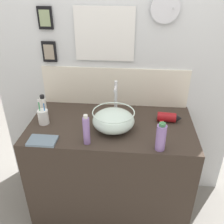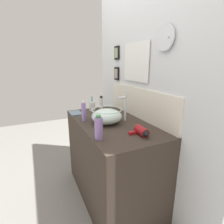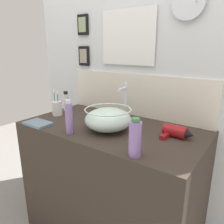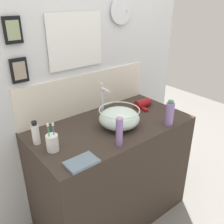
{
  "view_description": "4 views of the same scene",
  "coord_description": "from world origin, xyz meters",
  "px_view_note": "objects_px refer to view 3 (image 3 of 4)",
  "views": [
    {
      "loc": [
        0.15,
        -1.52,
        1.82
      ],
      "look_at": [
        0.01,
        0.0,
        0.96
      ],
      "focal_mm": 40.0,
      "sensor_mm": 36.0,
      "label": 1
    },
    {
      "loc": [
        1.48,
        -0.7,
        1.43
      ],
      "look_at": [
        0.01,
        0.0,
        0.96
      ],
      "focal_mm": 28.0,
      "sensor_mm": 36.0,
      "label": 2
    },
    {
      "loc": [
        0.79,
        -1.09,
        1.36
      ],
      "look_at": [
        0.01,
        0.0,
        0.96
      ],
      "focal_mm": 35.0,
      "sensor_mm": 36.0,
      "label": 3
    },
    {
      "loc": [
        -1.01,
        -1.25,
        1.73
      ],
      "look_at": [
        0.01,
        0.0,
        0.96
      ],
      "focal_mm": 40.0,
      "sensor_mm": 36.0,
      "label": 4
    }
  ],
  "objects_px": {
    "glass_bowl_sink": "(108,119)",
    "hand_towel": "(38,123)",
    "toothbrush_cup": "(57,108)",
    "shampoo_bottle": "(69,118)",
    "soap_dispenser": "(135,139)",
    "faucet": "(125,100)",
    "hair_drier": "(177,132)",
    "lotion_bottle": "(66,101)"
  },
  "relations": [
    {
      "from": "shampoo_bottle",
      "to": "hand_towel",
      "type": "relative_size",
      "value": 1.14
    },
    {
      "from": "hand_towel",
      "to": "shampoo_bottle",
      "type": "bearing_deg",
      "value": 2.5
    },
    {
      "from": "faucet",
      "to": "hand_towel",
      "type": "xyz_separation_m",
      "value": [
        -0.44,
        -0.38,
        -0.15
      ]
    },
    {
      "from": "faucet",
      "to": "soap_dispenser",
      "type": "bearing_deg",
      "value": -52.09
    },
    {
      "from": "faucet",
      "to": "lotion_bottle",
      "type": "bearing_deg",
      "value": -177.16
    },
    {
      "from": "shampoo_bottle",
      "to": "hand_towel",
      "type": "height_order",
      "value": "shampoo_bottle"
    },
    {
      "from": "shampoo_bottle",
      "to": "soap_dispenser",
      "type": "bearing_deg",
      "value": -2.46
    },
    {
      "from": "toothbrush_cup",
      "to": "hand_towel",
      "type": "relative_size",
      "value": 1.05
    },
    {
      "from": "faucet",
      "to": "hand_towel",
      "type": "relative_size",
      "value": 1.52
    },
    {
      "from": "faucet",
      "to": "toothbrush_cup",
      "type": "distance_m",
      "value": 0.54
    },
    {
      "from": "toothbrush_cup",
      "to": "lotion_bottle",
      "type": "xyz_separation_m",
      "value": [
        -0.04,
        0.14,
        0.02
      ]
    },
    {
      "from": "hair_drier",
      "to": "soap_dispenser",
      "type": "bearing_deg",
      "value": -104.3
    },
    {
      "from": "glass_bowl_sink",
      "to": "shampoo_bottle",
      "type": "height_order",
      "value": "shampoo_bottle"
    },
    {
      "from": "glass_bowl_sink",
      "to": "soap_dispenser",
      "type": "bearing_deg",
      "value": -33.17
    },
    {
      "from": "hair_drier",
      "to": "hand_towel",
      "type": "distance_m",
      "value": 0.9
    },
    {
      "from": "glass_bowl_sink",
      "to": "soap_dispenser",
      "type": "height_order",
      "value": "soap_dispenser"
    },
    {
      "from": "glass_bowl_sink",
      "to": "hand_towel",
      "type": "relative_size",
      "value": 1.59
    },
    {
      "from": "faucet",
      "to": "hair_drier",
      "type": "relative_size",
      "value": 1.54
    },
    {
      "from": "glass_bowl_sink",
      "to": "lotion_bottle",
      "type": "height_order",
      "value": "lotion_bottle"
    },
    {
      "from": "hand_towel",
      "to": "faucet",
      "type": "bearing_deg",
      "value": 40.95
    },
    {
      "from": "hair_drier",
      "to": "soap_dispenser",
      "type": "relative_size",
      "value": 0.95
    },
    {
      "from": "glass_bowl_sink",
      "to": "lotion_bottle",
      "type": "distance_m",
      "value": 0.57
    },
    {
      "from": "hand_towel",
      "to": "toothbrush_cup",
      "type": "bearing_deg",
      "value": 105.96
    },
    {
      "from": "shampoo_bottle",
      "to": "glass_bowl_sink",
      "type": "bearing_deg",
      "value": 49.47
    },
    {
      "from": "glass_bowl_sink",
      "to": "hand_towel",
      "type": "bearing_deg",
      "value": -156.55
    },
    {
      "from": "glass_bowl_sink",
      "to": "hand_towel",
      "type": "height_order",
      "value": "glass_bowl_sink"
    },
    {
      "from": "toothbrush_cup",
      "to": "soap_dispenser",
      "type": "relative_size",
      "value": 1.02
    },
    {
      "from": "glass_bowl_sink",
      "to": "toothbrush_cup",
      "type": "height_order",
      "value": "toothbrush_cup"
    },
    {
      "from": "shampoo_bottle",
      "to": "hand_towel",
      "type": "distance_m",
      "value": 0.3
    },
    {
      "from": "soap_dispenser",
      "to": "lotion_bottle",
      "type": "bearing_deg",
      "value": 156.92
    },
    {
      "from": "faucet",
      "to": "toothbrush_cup",
      "type": "xyz_separation_m",
      "value": [
        -0.51,
        -0.16,
        -0.1
      ]
    },
    {
      "from": "lotion_bottle",
      "to": "soap_dispenser",
      "type": "bearing_deg",
      "value": -23.08
    },
    {
      "from": "glass_bowl_sink",
      "to": "shampoo_bottle",
      "type": "bearing_deg",
      "value": -130.53
    },
    {
      "from": "toothbrush_cup",
      "to": "lotion_bottle",
      "type": "bearing_deg",
      "value": 107.82
    },
    {
      "from": "glass_bowl_sink",
      "to": "toothbrush_cup",
      "type": "relative_size",
      "value": 1.51
    },
    {
      "from": "hair_drier",
      "to": "toothbrush_cup",
      "type": "height_order",
      "value": "toothbrush_cup"
    },
    {
      "from": "shampoo_bottle",
      "to": "faucet",
      "type": "bearing_deg",
      "value": 67.57
    },
    {
      "from": "hair_drier",
      "to": "soap_dispenser",
      "type": "height_order",
      "value": "soap_dispenser"
    },
    {
      "from": "toothbrush_cup",
      "to": "lotion_bottle",
      "type": "height_order",
      "value": "toothbrush_cup"
    },
    {
      "from": "toothbrush_cup",
      "to": "soap_dispenser",
      "type": "height_order",
      "value": "toothbrush_cup"
    },
    {
      "from": "faucet",
      "to": "shampoo_bottle",
      "type": "relative_size",
      "value": 1.33
    },
    {
      "from": "glass_bowl_sink",
      "to": "hair_drier",
      "type": "distance_m",
      "value": 0.41
    }
  ]
}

